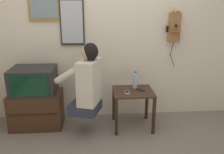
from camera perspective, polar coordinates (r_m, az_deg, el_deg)
The scene contains 11 objects.
wall_back at distance 3.52m, azimuth -2.09°, elevation 10.22°, with size 6.80×0.05×2.55m.
side_table at distance 3.35m, azimuth 5.05°, elevation -5.05°, with size 0.55×0.50×0.55m.
person at distance 3.08m, azimuth -5.91°, elevation -1.19°, with size 0.61×0.55×0.93m.
tv_stand at distance 3.59m, azimuth -17.63°, elevation -7.45°, with size 0.72×0.44×0.51m.
television at distance 3.45m, azimuth -18.34°, elevation -0.79°, with size 0.59×0.49×0.36m.
wall_phone_antique at distance 3.61m, azimuth 14.74°, elevation 11.54°, with size 0.20×0.19×0.84m.
framed_picture at distance 3.52m, azimuth -16.16°, elevation 17.26°, with size 0.43×0.03×0.55m.
wall_mirror at distance 3.47m, azimuth -9.58°, elevation 12.86°, with size 0.34×0.03×0.65m.
cell_phone_held at distance 3.23m, azimuth 3.57°, elevation -3.65°, with size 0.07×0.13×0.01m.
cell_phone_spare at distance 3.35m, azimuth 6.91°, elevation -3.01°, with size 0.11×0.14×0.01m.
water_bottle at distance 3.38m, azimuth 5.65°, elevation -0.77°, with size 0.07×0.07×0.25m.
Camera 1 is at (-0.13, -2.38, 1.70)m, focal length 38.00 mm.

